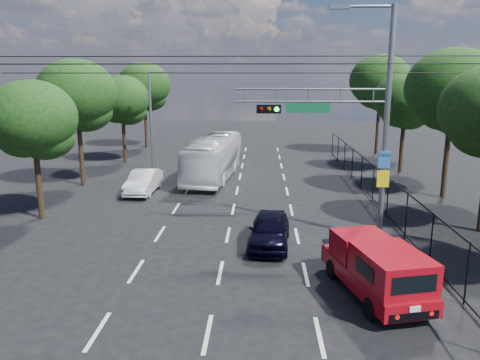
# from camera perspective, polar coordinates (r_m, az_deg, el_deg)

# --- Properties ---
(ground) EXTENTS (120.00, 120.00, 0.00)m
(ground) POSITION_cam_1_polar(r_m,az_deg,el_deg) (13.28, -3.98, -18.20)
(ground) COLOR black
(ground) RESTS_ON ground
(lane_markings) EXTENTS (6.12, 38.00, 0.01)m
(lane_markings) POSITION_cam_1_polar(r_m,az_deg,el_deg) (26.25, -0.57, -2.34)
(lane_markings) COLOR beige
(lane_markings) RESTS_ON ground
(signal_mast) EXTENTS (6.43, 0.39, 9.50)m
(signal_mast) POSITION_cam_1_polar(r_m,az_deg,el_deg) (19.76, 14.06, 7.76)
(signal_mast) COLOR slate
(signal_mast) RESTS_ON ground
(streetlight_left) EXTENTS (2.09, 0.22, 7.08)m
(streetlight_left) POSITION_cam_1_polar(r_m,az_deg,el_deg) (34.31, -10.56, 7.68)
(streetlight_left) COLOR slate
(streetlight_left) RESTS_ON ground
(utility_wires) EXTENTS (22.00, 5.04, 0.74)m
(utility_wires) POSITION_cam_1_polar(r_m,az_deg,el_deg) (20.20, -1.42, 13.88)
(utility_wires) COLOR black
(utility_wires) RESTS_ON ground
(fence_right) EXTENTS (0.06, 34.03, 2.00)m
(fence_right) POSITION_cam_1_polar(r_m,az_deg,el_deg) (24.98, 16.88, -1.25)
(fence_right) COLOR black
(fence_right) RESTS_ON ground
(tree_right_c) EXTENTS (5.10, 5.10, 8.29)m
(tree_right_c) POSITION_cam_1_polar(r_m,az_deg,el_deg) (28.35, 24.48, 9.39)
(tree_right_c) COLOR black
(tree_right_c) RESTS_ON ground
(tree_right_d) EXTENTS (4.32, 4.32, 7.02)m
(tree_right_d) POSITION_cam_1_polar(r_m,az_deg,el_deg) (34.87, 19.49, 8.76)
(tree_right_d) COLOR black
(tree_right_d) RESTS_ON ground
(tree_right_e) EXTENTS (5.28, 5.28, 8.58)m
(tree_right_e) POSITION_cam_1_polar(r_m,az_deg,el_deg) (42.60, 16.75, 10.98)
(tree_right_e) COLOR black
(tree_right_e) RESTS_ON ground
(tree_left_b) EXTENTS (4.08, 4.08, 6.63)m
(tree_left_b) POSITION_cam_1_polar(r_m,az_deg,el_deg) (23.91, -23.84, 6.27)
(tree_left_b) COLOR black
(tree_left_b) RESTS_ON ground
(tree_left_c) EXTENTS (4.80, 4.80, 7.80)m
(tree_left_c) POSITION_cam_1_polar(r_m,az_deg,el_deg) (30.49, -19.21, 9.33)
(tree_left_c) COLOR black
(tree_left_c) RESTS_ON ground
(tree_left_d) EXTENTS (4.20, 4.20, 6.83)m
(tree_left_d) POSITION_cam_1_polar(r_m,az_deg,el_deg) (37.95, -14.13, 9.15)
(tree_left_d) COLOR black
(tree_left_d) RESTS_ON ground
(tree_left_e) EXTENTS (4.92, 4.92, 7.99)m
(tree_left_e) POSITION_cam_1_polar(r_m,az_deg,el_deg) (45.69, -11.57, 10.83)
(tree_left_e) COLOR black
(tree_left_e) RESTS_ON ground
(red_pickup) EXTENTS (2.80, 5.06, 1.79)m
(red_pickup) POSITION_cam_1_polar(r_m,az_deg,el_deg) (15.43, 16.25, -10.15)
(red_pickup) COLOR black
(red_pickup) RESTS_ON ground
(navy_hatchback) EXTENTS (1.89, 4.04, 1.34)m
(navy_hatchback) POSITION_cam_1_polar(r_m,az_deg,el_deg) (19.13, 3.61, -6.07)
(navy_hatchback) COLOR black
(navy_hatchback) RESTS_ON ground
(white_bus) EXTENTS (3.29, 10.11, 2.77)m
(white_bus) POSITION_cam_1_polar(r_m,az_deg,el_deg) (31.59, -3.20, 2.77)
(white_bus) COLOR silver
(white_bus) RESTS_ON ground
(white_van) EXTENTS (1.53, 4.09, 1.33)m
(white_van) POSITION_cam_1_polar(r_m,az_deg,el_deg) (28.15, -11.68, -0.19)
(white_van) COLOR silver
(white_van) RESTS_ON ground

